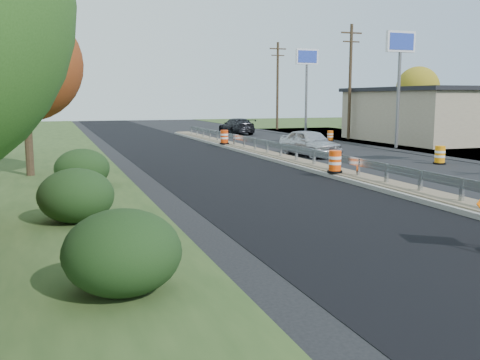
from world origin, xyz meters
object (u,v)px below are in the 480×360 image
object	(u,v)px
car_silver	(310,143)
barrel_shoulder_mid	(330,136)
car_dark_far	(237,126)
barrel_median_mid	(335,162)
barrel_median_far	(224,137)
barrel_shoulder_near	(440,155)

from	to	relation	value
car_silver	barrel_shoulder_mid	bearing A→B (deg)	47.23
barrel_shoulder_mid	car_dark_far	world-z (taller)	car_dark_far
barrel_median_mid	car_silver	world-z (taller)	car_silver
barrel_median_far	car_silver	distance (m)	7.81
barrel_shoulder_near	car_silver	distance (m)	7.48
barrel_median_mid	barrel_shoulder_mid	world-z (taller)	barrel_median_mid
barrel_median_far	barrel_shoulder_near	distance (m)	15.15
barrel_median_mid	car_dark_far	distance (m)	29.08
car_silver	car_dark_far	bearing A→B (deg)	75.48
barrel_median_mid	barrel_shoulder_mid	xyz separation A→B (m)	(9.75, 17.96, -0.29)
barrel_median_far	car_silver	bearing A→B (deg)	-67.13
barrel_shoulder_near	car_silver	size ratio (longest dim) A/B	0.21
barrel_shoulder_near	barrel_shoulder_mid	distance (m)	15.60
barrel_median_mid	car_silver	distance (m)	8.91
barrel_shoulder_mid	car_silver	distance (m)	11.71
barrel_median_mid	barrel_median_far	bearing A→B (deg)	90.00
barrel_median_mid	barrel_shoulder_near	xyz separation A→B (m)	(7.65, 2.50, -0.23)
barrel_shoulder_mid	car_dark_far	size ratio (longest dim) A/B	0.16
barrel_shoulder_near	barrel_shoulder_mid	bearing A→B (deg)	82.25
barrel_shoulder_near	car_silver	world-z (taller)	car_silver
barrel_median_far	barrel_shoulder_mid	size ratio (longest dim) A/B	1.16
barrel_shoulder_near	barrel_shoulder_mid	xyz separation A→B (m)	(2.10, 15.46, -0.05)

